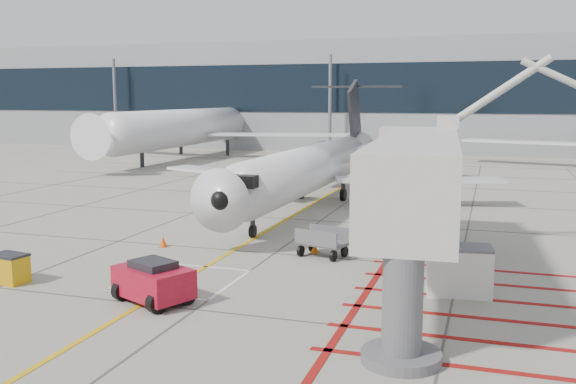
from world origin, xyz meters
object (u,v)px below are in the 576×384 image
(regional_jet, at_px, (298,146))
(pushback_tug, at_px, (153,280))
(spill_bin, at_px, (10,268))
(jet_bridge, at_px, (417,191))

(regional_jet, xyz_separation_m, pushback_tug, (0.27, -17.76, -3.27))
(regional_jet, relative_size, spill_bin, 23.88)
(pushback_tug, bearing_deg, spill_bin, -159.18)
(regional_jet, xyz_separation_m, spill_bin, (-6.05, -17.36, -3.48))
(jet_bridge, relative_size, pushback_tug, 6.97)
(jet_bridge, xyz_separation_m, spill_bin, (-14.62, -3.44, -3.12))
(regional_jet, height_order, jet_bridge, regional_jet)
(spill_bin, bearing_deg, jet_bridge, 22.27)
(jet_bridge, distance_m, pushback_tug, 9.60)
(pushback_tug, bearing_deg, jet_bridge, 49.29)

